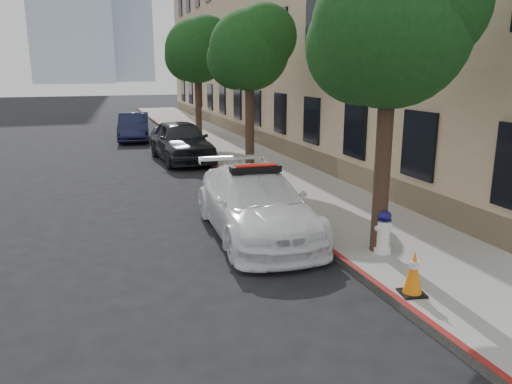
{
  "coord_description": "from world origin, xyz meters",
  "views": [
    {
      "loc": [
        -2.25,
        -9.87,
        3.58
      ],
      "look_at": [
        1.06,
        -0.09,
        1.0
      ],
      "focal_mm": 35.0,
      "sensor_mm": 36.0,
      "label": 1
    }
  ],
  "objects_px": {
    "parked_car_far": "(134,127)",
    "fire_hydrant": "(383,232)",
    "parked_car_mid": "(181,141)",
    "police_car": "(256,203)",
    "traffic_cone": "(414,273)"
  },
  "relations": [
    {
      "from": "parked_car_far",
      "to": "fire_hydrant",
      "type": "height_order",
      "value": "parked_car_far"
    },
    {
      "from": "parked_car_mid",
      "to": "fire_hydrant",
      "type": "relative_size",
      "value": 5.61
    },
    {
      "from": "police_car",
      "to": "traffic_cone",
      "type": "distance_m",
      "value": 4.13
    },
    {
      "from": "police_car",
      "to": "fire_hydrant",
      "type": "relative_size",
      "value": 5.96
    },
    {
      "from": "parked_car_mid",
      "to": "fire_hydrant",
      "type": "distance_m",
      "value": 11.78
    },
    {
      "from": "parked_car_mid",
      "to": "fire_hydrant",
      "type": "height_order",
      "value": "parked_car_mid"
    },
    {
      "from": "police_car",
      "to": "parked_car_far",
      "type": "height_order",
      "value": "police_car"
    },
    {
      "from": "fire_hydrant",
      "to": "parked_car_mid",
      "type": "bearing_deg",
      "value": 98.18
    },
    {
      "from": "police_car",
      "to": "parked_car_far",
      "type": "bearing_deg",
      "value": 96.7
    },
    {
      "from": "police_car",
      "to": "parked_car_far",
      "type": "distance_m",
      "value": 15.98
    },
    {
      "from": "traffic_cone",
      "to": "parked_car_mid",
      "type": "bearing_deg",
      "value": 94.92
    },
    {
      "from": "parked_car_mid",
      "to": "traffic_cone",
      "type": "distance_m",
      "value": 13.42
    },
    {
      "from": "parked_car_far",
      "to": "fire_hydrant",
      "type": "xyz_separation_m",
      "value": [
        2.92,
        -18.15,
        -0.13
      ]
    },
    {
      "from": "fire_hydrant",
      "to": "parked_car_far",
      "type": "bearing_deg",
      "value": 98.98
    },
    {
      "from": "parked_car_far",
      "to": "police_car",
      "type": "bearing_deg",
      "value": -79.16
    }
  ]
}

